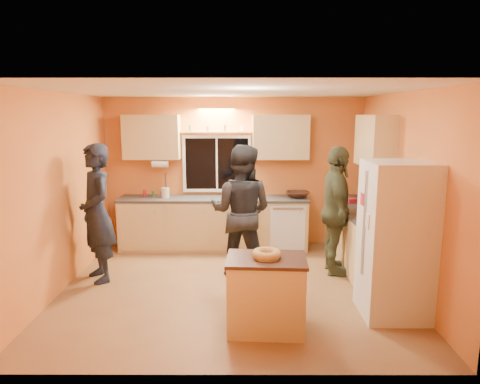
{
  "coord_description": "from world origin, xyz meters",
  "views": [
    {
      "loc": [
        0.12,
        -5.49,
        2.32
      ],
      "look_at": [
        0.11,
        0.4,
        1.24
      ],
      "focal_mm": 32.0,
      "sensor_mm": 36.0,
      "label": 1
    }
  ],
  "objects_px": {
    "refrigerator": "(396,240)",
    "person_left": "(97,213)",
    "person_center": "(241,212)",
    "island": "(266,294)",
    "person_right": "(336,211)"
  },
  "relations": [
    {
      "from": "refrigerator",
      "to": "island",
      "type": "distance_m",
      "value": 1.62
    },
    {
      "from": "refrigerator",
      "to": "person_left",
      "type": "height_order",
      "value": "person_left"
    },
    {
      "from": "refrigerator",
      "to": "person_left",
      "type": "distance_m",
      "value": 3.91
    },
    {
      "from": "person_left",
      "to": "island",
      "type": "bearing_deg",
      "value": 23.22
    },
    {
      "from": "island",
      "to": "person_left",
      "type": "bearing_deg",
      "value": 150.95
    },
    {
      "from": "person_center",
      "to": "person_right",
      "type": "height_order",
      "value": "person_center"
    },
    {
      "from": "person_center",
      "to": "person_right",
      "type": "bearing_deg",
      "value": -159.61
    },
    {
      "from": "refrigerator",
      "to": "island",
      "type": "height_order",
      "value": "refrigerator"
    },
    {
      "from": "person_left",
      "to": "person_center",
      "type": "distance_m",
      "value": 2.0
    },
    {
      "from": "island",
      "to": "person_right",
      "type": "relative_size",
      "value": 0.47
    },
    {
      "from": "person_center",
      "to": "person_right",
      "type": "distance_m",
      "value": 1.38
    },
    {
      "from": "person_left",
      "to": "person_right",
      "type": "distance_m",
      "value": 3.38
    },
    {
      "from": "person_center",
      "to": "person_left",
      "type": "bearing_deg",
      "value": 19.63
    },
    {
      "from": "island",
      "to": "person_right",
      "type": "bearing_deg",
      "value": 60.28
    },
    {
      "from": "refrigerator",
      "to": "person_center",
      "type": "relative_size",
      "value": 0.95
    }
  ]
}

